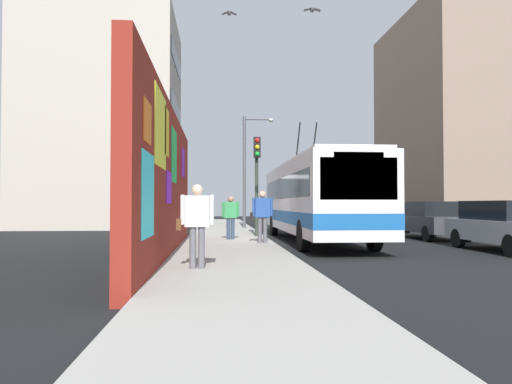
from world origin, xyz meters
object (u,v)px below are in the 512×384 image
at_px(pedestrian_at_curb, 262,212).
at_px(city_bus, 314,197).
at_px(pedestrian_midblock, 231,214).
at_px(parked_car_dark_gray, 430,219).
at_px(parked_car_champagne, 381,216).
at_px(parked_car_silver, 508,225).
at_px(parked_car_navy, 349,213).
at_px(traffic_light, 257,169).
at_px(street_lamp, 248,163).
at_px(pedestrian_near_wall, 197,219).

bearing_deg(pedestrian_at_curb, city_bus, -45.83).
bearing_deg(pedestrian_midblock, city_bus, -81.64).
height_order(parked_car_dark_gray, parked_car_champagne, same).
bearing_deg(parked_car_silver, city_bus, 50.25).
relative_size(parked_car_navy, pedestrian_midblock, 2.78).
xyz_separation_m(parked_car_dark_gray, pedestrian_at_curb, (-3.34, 7.44, 0.36)).
xyz_separation_m(parked_car_navy, traffic_light, (-12.47, 7.35, 2.08)).
height_order(parked_car_navy, traffic_light, traffic_light).
bearing_deg(street_lamp, pedestrian_midblock, 172.10).
height_order(city_bus, parked_car_silver, city_bus).
height_order(traffic_light, street_lamp, street_lamp).
distance_m(parked_car_silver, street_lamp, 14.90).
xyz_separation_m(pedestrian_at_curb, street_lamp, (10.54, -0.19, 2.56)).
relative_size(parked_car_dark_gray, traffic_light, 1.12).
height_order(city_bus, traffic_light, city_bus).
bearing_deg(pedestrian_at_curb, parked_car_dark_gray, -65.84).
bearing_deg(city_bus, traffic_light, 62.09).
distance_m(parked_car_dark_gray, parked_car_champagne, 6.01).
distance_m(city_bus, pedestrian_at_curb, 3.17).
bearing_deg(parked_car_navy, parked_car_dark_gray, 180.00).
height_order(pedestrian_midblock, traffic_light, traffic_light).
height_order(parked_car_dark_gray, traffic_light, traffic_light).
relative_size(parked_car_dark_gray, pedestrian_near_wall, 2.64).
height_order(parked_car_navy, pedestrian_at_curb, pedestrian_at_curb).
distance_m(city_bus, parked_car_navy, 14.60).
xyz_separation_m(city_bus, parked_car_champagne, (7.17, -5.20, -0.90)).
distance_m(city_bus, pedestrian_near_wall, 9.56).
bearing_deg(pedestrian_near_wall, pedestrian_at_curb, -17.11).
relative_size(parked_car_navy, traffic_light, 1.09).
distance_m(pedestrian_midblock, traffic_light, 2.69).
xyz_separation_m(parked_car_navy, street_lamp, (-5.25, 7.25, 2.92)).
distance_m(parked_car_silver, parked_car_dark_gray, 5.49).
height_order(pedestrian_near_wall, pedestrian_at_curb, pedestrian_at_curb).
bearing_deg(pedestrian_midblock, parked_car_navy, -31.03).
bearing_deg(traffic_light, parked_car_silver, -126.63).
xyz_separation_m(city_bus, pedestrian_near_wall, (-8.56, 4.21, -0.56)).
bearing_deg(city_bus, pedestrian_near_wall, 153.83).
height_order(pedestrian_midblock, street_lamp, street_lamp).
bearing_deg(parked_car_navy, pedestrian_near_wall, 157.01).
bearing_deg(traffic_light, pedestrian_near_wall, 168.02).
relative_size(pedestrian_near_wall, pedestrian_at_curb, 0.98).
height_order(pedestrian_near_wall, traffic_light, traffic_light).
relative_size(parked_car_silver, parked_car_dark_gray, 0.98).
distance_m(parked_car_dark_gray, pedestrian_at_curb, 8.17).
relative_size(city_bus, parked_car_silver, 2.65).
bearing_deg(parked_car_silver, street_lamp, 29.75).
bearing_deg(street_lamp, parked_car_champagne, -99.32).
relative_size(parked_car_champagne, pedestrian_midblock, 2.93).
bearing_deg(pedestrian_at_curb, parked_car_silver, -106.09).
height_order(parked_car_navy, pedestrian_near_wall, pedestrian_near_wall).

